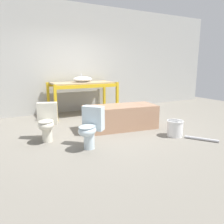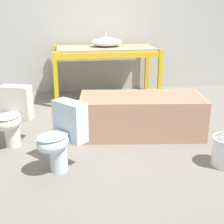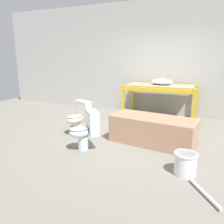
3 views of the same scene
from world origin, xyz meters
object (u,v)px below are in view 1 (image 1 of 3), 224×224
sink_basin (83,79)px  bathtub_main (120,115)px  toilet_far (47,121)px  bucket_white (175,128)px  toilet_near (90,126)px

sink_basin → bathtub_main: size_ratio=0.33×
bathtub_main → toilet_far: size_ratio=2.36×
toilet_far → bucket_white: toilet_far is taller
sink_basin → bucket_white: sink_basin is taller
toilet_near → bathtub_main: bearing=84.8°
sink_basin → toilet_near: 2.81m
bathtub_main → bucket_white: (0.70, -0.99, -0.14)m
bucket_white → sink_basin: bearing=107.7°
bathtub_main → toilet_far: 1.63m
bathtub_main → toilet_near: (-1.05, -0.78, 0.08)m
toilet_near → toilet_far: same height
bucket_white → bathtub_main: bearing=125.2°
bathtub_main → sink_basin: bearing=104.0°
sink_basin → bathtub_main: (0.20, -1.83, -0.71)m
bathtub_main → toilet_far: toilet_far is taller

